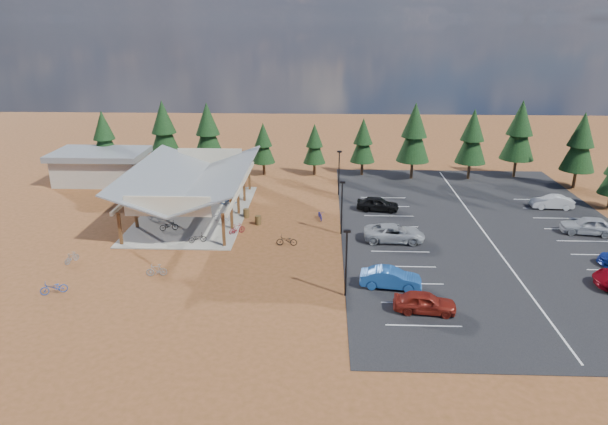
# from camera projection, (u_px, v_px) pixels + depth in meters

# --- Properties ---
(ground) EXTENTS (140.00, 140.00, 0.00)m
(ground) POSITION_uv_depth(u_px,v_px,m) (286.00, 241.00, 48.99)
(ground) COLOR brown
(ground) RESTS_ON ground
(asphalt_lot) EXTENTS (27.00, 44.00, 0.04)m
(asphalt_lot) POSITION_uv_depth(u_px,v_px,m) (484.00, 232.00, 51.12)
(asphalt_lot) COLOR black
(asphalt_lot) RESTS_ON ground
(concrete_pad) EXTENTS (10.60, 18.60, 0.10)m
(concrete_pad) POSITION_uv_depth(u_px,v_px,m) (195.00, 213.00, 55.93)
(concrete_pad) COLOR gray
(concrete_pad) RESTS_ON ground
(bike_pavilion) EXTENTS (11.65, 19.40, 4.97)m
(bike_pavilion) POSITION_uv_depth(u_px,v_px,m) (192.00, 178.00, 54.66)
(bike_pavilion) COLOR #4F2E16
(bike_pavilion) RESTS_ON concrete_pad
(outbuilding) EXTENTS (11.00, 7.00, 3.90)m
(outbuilding) POSITION_uv_depth(u_px,v_px,m) (101.00, 166.00, 66.13)
(outbuilding) COLOR #ADA593
(outbuilding) RESTS_ON ground
(lamp_post_0) EXTENTS (0.50, 0.25, 5.14)m
(lamp_post_0) POSITION_uv_depth(u_px,v_px,m) (346.00, 258.00, 38.40)
(lamp_post_0) COLOR black
(lamp_post_0) RESTS_ON ground
(lamp_post_1) EXTENTS (0.50, 0.25, 5.14)m
(lamp_post_1) POSITION_uv_depth(u_px,v_px,m) (342.00, 204.00, 49.69)
(lamp_post_1) COLOR black
(lamp_post_1) RESTS_ON ground
(lamp_post_2) EXTENTS (0.50, 0.25, 5.14)m
(lamp_post_2) POSITION_uv_depth(u_px,v_px,m) (339.00, 170.00, 60.97)
(lamp_post_2) COLOR black
(lamp_post_2) RESTS_ON ground
(trash_bin_0) EXTENTS (0.60, 0.60, 0.90)m
(trash_bin_0) POSITION_uv_depth(u_px,v_px,m) (258.00, 220.00, 52.85)
(trash_bin_0) COLOR #513B1C
(trash_bin_0) RESTS_ON ground
(trash_bin_1) EXTENTS (0.60, 0.60, 0.90)m
(trash_bin_1) POSITION_uv_depth(u_px,v_px,m) (246.00, 213.00, 54.74)
(trash_bin_1) COLOR #513B1C
(trash_bin_1) RESTS_ON ground
(pine_0) EXTENTS (3.54, 3.54, 8.24)m
(pine_0) POSITION_uv_depth(u_px,v_px,m) (104.00, 136.00, 68.44)
(pine_0) COLOR #382314
(pine_0) RESTS_ON ground
(pine_1) EXTENTS (4.05, 4.05, 9.43)m
(pine_1) POSITION_uv_depth(u_px,v_px,m) (164.00, 129.00, 68.84)
(pine_1) COLOR #382314
(pine_1) RESTS_ON ground
(pine_2) EXTENTS (3.96, 3.96, 9.22)m
(pine_2) POSITION_uv_depth(u_px,v_px,m) (208.00, 131.00, 68.48)
(pine_2) COLOR #382314
(pine_2) RESTS_ON ground
(pine_3) EXTENTS (2.90, 2.90, 6.77)m
(pine_3) POSITION_uv_depth(u_px,v_px,m) (263.00, 143.00, 68.54)
(pine_3) COLOR #382314
(pine_3) RESTS_ON ground
(pine_4) EXTENTS (2.85, 2.85, 6.64)m
(pine_4) POSITION_uv_depth(u_px,v_px,m) (314.00, 144.00, 68.53)
(pine_4) COLOR #382314
(pine_4) RESTS_ON ground
(pine_5) EXTENTS (3.16, 3.16, 7.36)m
(pine_5) POSITION_uv_depth(u_px,v_px,m) (363.00, 141.00, 68.31)
(pine_5) COLOR #382314
(pine_5) RESTS_ON ground
(pine_6) EXTENTS (4.10, 4.10, 9.54)m
(pine_6) POSITION_uv_depth(u_px,v_px,m) (414.00, 133.00, 66.27)
(pine_6) COLOR #382314
(pine_6) RESTS_ON ground
(pine_7) EXTENTS (3.77, 3.77, 8.79)m
(pine_7) POSITION_uv_depth(u_px,v_px,m) (472.00, 137.00, 66.31)
(pine_7) COLOR #382314
(pine_7) RESTS_ON ground
(pine_8) EXTENTS (4.18, 4.18, 9.73)m
(pine_8) POSITION_uv_depth(u_px,v_px,m) (520.00, 131.00, 66.92)
(pine_8) COLOR #382314
(pine_8) RESTS_ON ground
(pine_13) EXTENTS (3.88, 3.88, 9.05)m
(pine_13) POSITION_uv_depth(u_px,v_px,m) (581.00, 142.00, 62.58)
(pine_13) COLOR #382314
(pine_13) RESTS_ON ground
(bike_0) EXTENTS (1.80, 1.06, 0.90)m
(bike_0) POSITION_uv_depth(u_px,v_px,m) (169.00, 226.00, 51.13)
(bike_0) COLOR black
(bike_0) RESTS_ON concrete_pad
(bike_1) EXTENTS (1.76, 0.98, 1.02)m
(bike_1) POSITION_uv_depth(u_px,v_px,m) (154.00, 215.00, 53.68)
(bike_1) COLOR #94989D
(bike_1) RESTS_ON concrete_pad
(bike_2) EXTENTS (1.71, 0.96, 0.85)m
(bike_2) POSITION_uv_depth(u_px,v_px,m) (165.00, 204.00, 57.38)
(bike_2) COLOR navy
(bike_2) RESTS_ON concrete_pad
(bike_3) EXTENTS (1.89, 1.05, 1.09)m
(bike_3) POSITION_uv_depth(u_px,v_px,m) (190.00, 191.00, 61.01)
(bike_3) COLOR maroon
(bike_3) RESTS_ON concrete_pad
(bike_4) EXTENTS (1.68, 1.04, 0.84)m
(bike_4) POSITION_uv_depth(u_px,v_px,m) (197.00, 238.00, 48.36)
(bike_4) COLOR black
(bike_4) RESTS_ON concrete_pad
(bike_5) EXTENTS (1.71, 0.63, 1.01)m
(bike_5) POSITION_uv_depth(u_px,v_px,m) (222.00, 217.00, 53.39)
(bike_5) COLOR gray
(bike_5) RESTS_ON concrete_pad
(bike_6) EXTENTS (1.93, 1.18, 0.96)m
(bike_6) POSITION_uv_depth(u_px,v_px,m) (229.00, 200.00, 58.46)
(bike_6) COLOR navy
(bike_6) RESTS_ON concrete_pad
(bike_7) EXTENTS (1.78, 0.74, 1.04)m
(bike_7) POSITION_uv_depth(u_px,v_px,m) (228.00, 192.00, 61.07)
(bike_7) COLOR maroon
(bike_7) RESTS_ON concrete_pad
(bike_9) EXTENTS (0.96, 1.53, 0.89)m
(bike_9) POSITION_uv_depth(u_px,v_px,m) (72.00, 258.00, 44.56)
(bike_9) COLOR gray
(bike_9) RESTS_ON ground
(bike_10) EXTENTS (2.00, 1.38, 1.00)m
(bike_10) POSITION_uv_depth(u_px,v_px,m) (54.00, 288.00, 39.47)
(bike_10) COLOR #1C419F
(bike_10) RESTS_ON ground
(bike_13) EXTENTS (1.68, 0.69, 0.98)m
(bike_13) POSITION_uv_depth(u_px,v_px,m) (157.00, 270.00, 42.24)
(bike_13) COLOR gray
(bike_13) RESTS_ON ground
(bike_14) EXTENTS (0.92, 1.82, 0.91)m
(bike_14) POSITION_uv_depth(u_px,v_px,m) (320.00, 215.00, 54.22)
(bike_14) COLOR navy
(bike_14) RESTS_ON ground
(bike_15) EXTENTS (1.58, 1.40, 0.99)m
(bike_15) POSITION_uv_depth(u_px,v_px,m) (237.00, 229.00, 50.55)
(bike_15) COLOR maroon
(bike_15) RESTS_ON ground
(bike_16) EXTENTS (1.85, 0.70, 0.96)m
(bike_16) POSITION_uv_depth(u_px,v_px,m) (287.00, 241.00, 47.92)
(bike_16) COLOR black
(bike_16) RESTS_ON ground
(car_0) EXTENTS (4.41, 2.15, 1.45)m
(car_0) POSITION_uv_depth(u_px,v_px,m) (425.00, 302.00, 36.91)
(car_0) COLOR maroon
(car_0) RESTS_ON asphalt_lot
(car_1) EXTENTS (4.70, 2.15, 1.49)m
(car_1) POSITION_uv_depth(u_px,v_px,m) (391.00, 278.00, 40.29)
(car_1) COLOR #1D509B
(car_1) RESTS_ON asphalt_lot
(car_2) EXTENTS (5.56, 2.72, 1.52)m
(car_2) POSITION_uv_depth(u_px,v_px,m) (394.00, 233.00, 48.73)
(car_2) COLOR #A2A5AA
(car_2) RESTS_ON asphalt_lot
(car_4) EXTENTS (4.53, 2.30, 1.48)m
(car_4) POSITION_uv_depth(u_px,v_px,m) (378.00, 204.00, 56.50)
(car_4) COLOR black
(car_4) RESTS_ON asphalt_lot
(car_8) EXTENTS (5.09, 2.73, 1.65)m
(car_8) POSITION_uv_depth(u_px,v_px,m) (588.00, 225.00, 50.36)
(car_8) COLOR #A8AAAF
(car_8) RESTS_ON asphalt_lot
(car_9) EXTENTS (4.36, 1.76, 1.41)m
(car_9) POSITION_uv_depth(u_px,v_px,m) (552.00, 202.00, 57.18)
(car_9) COLOR silver
(car_9) RESTS_ON asphalt_lot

